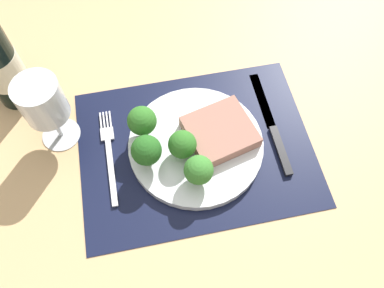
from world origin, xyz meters
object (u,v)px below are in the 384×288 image
object	(u,v)px
knife	(273,130)
plate	(196,145)
wine_glass	(43,104)
fork	(110,155)
steak	(220,132)

from	to	relation	value
knife	plate	bearing A→B (deg)	-179.05
knife	wine_glass	distance (cm)	40.69
plate	fork	bearing A→B (deg)	174.79
steak	fork	bearing A→B (deg)	178.03
fork	wine_glass	bearing A→B (deg)	143.06
fork	knife	world-z (taller)	knife
steak	plate	bearing A→B (deg)	-170.84
knife	steak	bearing A→B (deg)	177.80
steak	knife	size ratio (longest dim) A/B	0.49
plate	knife	xyz separation A→B (cm)	(14.88, 0.53, -0.50)
plate	wine_glass	xyz separation A→B (cm)	(-23.98, 7.64, 9.24)
plate	steak	distance (cm)	5.01
plate	steak	xyz separation A→B (cm)	(4.53, 0.73, 2.02)
knife	wine_glass	xyz separation A→B (cm)	(-38.86, 7.11, 9.73)
knife	fork	bearing A→B (deg)	177.23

